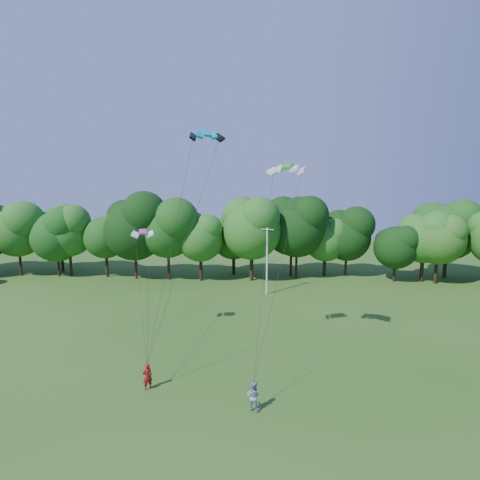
{
  "coord_description": "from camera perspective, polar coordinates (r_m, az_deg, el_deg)",
  "views": [
    {
      "loc": [
        4.09,
        -20.52,
        14.49
      ],
      "look_at": [
        1.36,
        13.0,
        9.44
      ],
      "focal_mm": 28.0,
      "sensor_mm": 36.0,
      "label": 1
    }
  ],
  "objects": [
    {
      "name": "kite_teal",
      "position": [
        28.51,
        -5.2,
        15.93
      ],
      "size": [
        2.66,
        1.92,
        0.65
      ],
      "rotation": [
        0.0,
        0.0,
        0.4
      ],
      "color": "#058DA9",
      "rests_on": "ground"
    },
    {
      "name": "tree_back_center",
      "position": [
        58.86,
        7.89,
        2.91
      ],
      "size": [
        9.69,
        9.69,
        14.1
      ],
      "color": "black",
      "rests_on": "ground"
    },
    {
      "name": "kite_flyer_left",
      "position": [
        29.02,
        -13.94,
        -19.52
      ],
      "size": [
        0.84,
        0.78,
        1.92
      ],
      "primitive_type": "imported",
      "rotation": [
        0.0,
        0.0,
        3.77
      ],
      "color": "maroon",
      "rests_on": "ground"
    },
    {
      "name": "kite_flyer_right",
      "position": [
        26.12,
        2.06,
        -22.65
      ],
      "size": [
        1.14,
        1.02,
        1.93
      ],
      "primitive_type": "imported",
      "rotation": [
        0.0,
        0.0,
        2.76
      ],
      "color": "#8A9DC0",
      "rests_on": "ground"
    },
    {
      "name": "tree_back_east",
      "position": [
        61.09,
        28.03,
        0.86
      ],
      "size": [
        8.13,
        8.13,
        11.83
      ],
      "color": "black",
      "rests_on": "ground"
    },
    {
      "name": "utility_pole",
      "position": [
        49.25,
        4.13,
        -3.12
      ],
      "size": [
        1.71,
        0.63,
        8.89
      ],
      "rotation": [
        0.0,
        0.0,
        -0.32
      ],
      "color": "silver",
      "rests_on": "ground"
    },
    {
      "name": "ground",
      "position": [
        25.45,
        -6.06,
        -26.21
      ],
      "size": [
        160.0,
        160.0,
        0.0
      ],
      "primitive_type": "plane",
      "color": "#2A5316",
      "rests_on": "ground"
    },
    {
      "name": "kite_pink",
      "position": [
        35.2,
        -14.62,
        1.22
      ],
      "size": [
        2.16,
        1.45,
        0.43
      ],
      "rotation": [
        0.0,
        0.0,
        0.27
      ],
      "color": "#C6378E",
      "rests_on": "ground"
    },
    {
      "name": "tree_back_west",
      "position": [
        64.99,
        -26.24,
        1.73
      ],
      "size": [
        8.57,
        8.57,
        12.46
      ],
      "color": "#3A2117",
      "rests_on": "ground"
    },
    {
      "name": "kite_green",
      "position": [
        29.51,
        7.22,
        11.07
      ],
      "size": [
        3.18,
        2.24,
        0.56
      ],
      "rotation": [
        0.0,
        0.0,
        -0.36
      ],
      "color": "green",
      "rests_on": "ground"
    }
  ]
}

